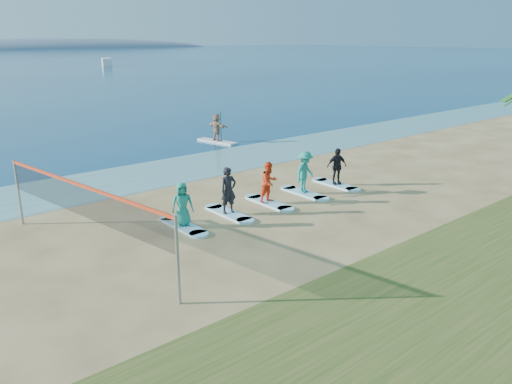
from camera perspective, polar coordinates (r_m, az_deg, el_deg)
ground at (r=18.28m, az=4.90°, el=-4.52°), size 600.00×600.00×0.00m
shallow_water at (r=26.39m, az=-11.28°, el=2.12°), size 600.00×600.00×0.00m
island_ridge at (r=329.91m, az=-21.58°, el=15.03°), size 220.00×56.00×18.00m
volleyball_net at (r=16.43m, az=-19.30°, el=-0.96°), size 1.55×8.97×2.50m
paddleboard at (r=33.70m, az=-4.48°, el=5.79°), size 1.34×3.08×0.12m
paddleboarder at (r=33.52m, az=-4.52°, el=7.39°), size 0.77×1.72×1.79m
boat_offshore_b at (r=127.84m, az=-16.67°, el=13.62°), size 4.09×6.66×1.83m
surfboard_0 at (r=18.80m, az=-8.31°, el=-3.86°), size 0.70×2.20×0.09m
student_0 at (r=18.51m, az=-8.42°, el=-1.38°), size 0.93×0.77×1.63m
surfboard_1 at (r=19.90m, az=-3.12°, el=-2.48°), size 0.70×2.20×0.09m
student_1 at (r=19.59m, az=-3.16°, el=0.19°), size 0.72×0.52×1.85m
surfboard_2 at (r=21.16m, az=1.49°, el=-1.24°), size 0.70×2.20×0.09m
student_2 at (r=20.89m, az=1.50°, el=1.14°), size 0.89×0.71×1.74m
surfboard_3 at (r=22.55m, az=5.54°, el=-0.14°), size 0.70×2.20×0.09m
student_3 at (r=22.27m, az=5.62°, el=2.27°), size 1.34×0.97×1.87m
surfboard_4 at (r=24.04m, az=9.11°, el=0.84°), size 0.70×2.20×0.09m
student_4 at (r=23.80m, az=9.22°, el=2.93°), size 1.09×0.75×1.72m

